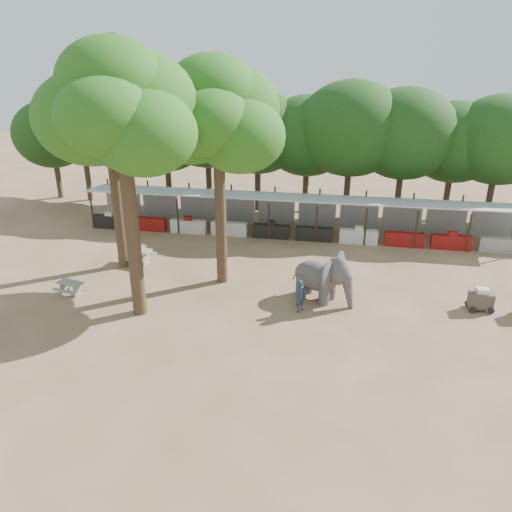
% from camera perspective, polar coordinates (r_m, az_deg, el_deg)
% --- Properties ---
extents(ground, '(100.00, 100.00, 0.00)m').
position_cam_1_polar(ground, '(21.05, 0.31, -10.45)').
color(ground, brown).
rests_on(ground, ground).
extents(vendor_stalls, '(28.00, 2.99, 2.80)m').
position_cam_1_polar(vendor_stalls, '(33.01, 4.41, 4.43)').
color(vendor_stalls, '#AEB1B6').
rests_on(vendor_stalls, ground).
extents(yard_tree_left, '(7.10, 6.90, 11.02)m').
position_cam_1_polar(yard_tree_left, '(27.57, -16.64, 14.93)').
color(yard_tree_left, '#332316').
rests_on(yard_tree_left, ground).
extents(yard_tree_center, '(7.10, 6.90, 12.04)m').
position_cam_1_polar(yard_tree_center, '(21.69, -15.42, 15.85)').
color(yard_tree_center, '#332316').
rests_on(yard_tree_center, ground).
extents(yard_tree_back, '(7.10, 6.90, 11.36)m').
position_cam_1_polar(yard_tree_back, '(24.51, -4.60, 15.69)').
color(yard_tree_back, '#332316').
rests_on(yard_tree_back, ground).
extents(backdrop_trees, '(46.46, 5.95, 8.33)m').
position_cam_1_polar(backdrop_trees, '(36.97, 5.47, 13.30)').
color(backdrop_trees, '#332316').
rests_on(backdrop_trees, ground).
extents(elephant, '(3.31, 2.61, 2.47)m').
position_cam_1_polar(elephant, '(24.41, 7.71, -2.39)').
color(elephant, '#3F3D3D').
rests_on(elephant, ground).
extents(handler, '(0.63, 0.69, 1.60)m').
position_cam_1_polar(handler, '(23.46, 5.13, -4.55)').
color(handler, '#26384C').
rests_on(handler, ground).
extents(picnic_table_near, '(1.58, 1.48, 0.66)m').
position_cam_1_polar(picnic_table_near, '(26.77, -20.41, -3.26)').
color(picnic_table_near, gray).
rests_on(picnic_table_near, ground).
extents(picnic_table_far, '(1.90, 1.76, 0.84)m').
position_cam_1_polar(picnic_table_far, '(29.44, -13.41, 0.20)').
color(picnic_table_far, gray).
rests_on(picnic_table_far, ground).
extents(cart_back, '(1.22, 0.85, 1.13)m').
position_cam_1_polar(cart_back, '(25.84, 24.31, -4.54)').
color(cart_back, '#3C3327').
rests_on(cart_back, ground).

